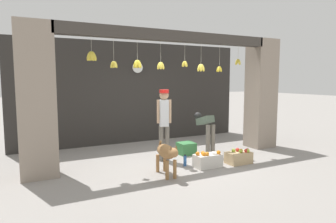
# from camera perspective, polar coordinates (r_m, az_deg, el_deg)

# --- Properties ---
(ground_plane) EXTENTS (60.00, 60.00, 0.00)m
(ground_plane) POSITION_cam_1_polar(r_m,az_deg,el_deg) (7.14, 1.40, -9.52)
(ground_plane) COLOR gray
(shop_back_wall) EXTENTS (7.16, 0.12, 3.03)m
(shop_back_wall) POSITION_cam_1_polar(r_m,az_deg,el_deg) (9.22, -6.26, 3.56)
(shop_back_wall) COLOR #2D2B28
(shop_back_wall) RESTS_ON ground_plane
(shop_pillar_left) EXTENTS (0.70, 0.60, 3.03)m
(shop_pillar_left) POSITION_cam_1_polar(r_m,az_deg,el_deg) (6.36, -23.84, 1.89)
(shop_pillar_left) COLOR gray
(shop_pillar_left) RESTS_ON ground_plane
(shop_pillar_right) EXTENTS (0.70, 0.60, 3.03)m
(shop_pillar_right) POSITION_cam_1_polar(r_m,az_deg,el_deg) (8.89, 17.29, 3.22)
(shop_pillar_right) COLOR gray
(shop_pillar_right) RESTS_ON ground_plane
(storefront_awning) EXTENTS (5.26, 0.31, 0.93)m
(storefront_awning) POSITION_cam_1_polar(r_m,az_deg,el_deg) (7.03, 0.77, 13.70)
(storefront_awning) COLOR #3D3833
(dog) EXTENTS (0.32, 0.98, 0.69)m
(dog) POSITION_cam_1_polar(r_m,az_deg,el_deg) (6.02, -0.23, -7.92)
(dog) COLOR #9E7042
(dog) RESTS_ON ground_plane
(shopkeeper) EXTENTS (0.33, 0.30, 1.69)m
(shopkeeper) POSITION_cam_1_polar(r_m,az_deg,el_deg) (7.01, -0.74, -1.44)
(shopkeeper) COLOR #6B665B
(shopkeeper) RESTS_ON ground_plane
(worker_stooping) EXTENTS (0.28, 0.81, 1.06)m
(worker_stooping) POSITION_cam_1_polar(r_m,az_deg,el_deg) (7.66, 7.24, -3.09)
(worker_stooping) COLOR #6B665B
(worker_stooping) RESTS_ON ground_plane
(fruit_crate_oranges) EXTENTS (0.59, 0.34, 0.37)m
(fruit_crate_oranges) POSITION_cam_1_polar(r_m,az_deg,el_deg) (6.73, 7.55, -9.19)
(fruit_crate_oranges) COLOR silver
(fruit_crate_oranges) RESTS_ON ground_plane
(fruit_crate_apples) EXTENTS (0.57, 0.36, 0.35)m
(fruit_crate_apples) POSITION_cam_1_polar(r_m,az_deg,el_deg) (7.16, 13.34, -8.44)
(fruit_crate_apples) COLOR tan
(fruit_crate_apples) RESTS_ON ground_plane
(produce_box_green) EXTENTS (0.41, 0.39, 0.31)m
(produce_box_green) POSITION_cam_1_polar(r_m,az_deg,el_deg) (7.79, 3.50, -7.03)
(produce_box_green) COLOR #387A42
(produce_box_green) RESTS_ON ground_plane
(water_bottle) EXTENTS (0.07, 0.07, 0.26)m
(water_bottle) POSITION_cam_1_polar(r_m,az_deg,el_deg) (6.78, 3.26, -9.32)
(water_bottle) COLOR #2D60AD
(water_bottle) RESTS_ON ground_plane
(wall_clock) EXTENTS (0.34, 0.03, 0.34)m
(wall_clock) POSITION_cam_1_polar(r_m,az_deg,el_deg) (9.17, -5.82, 8.34)
(wall_clock) COLOR black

